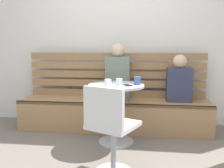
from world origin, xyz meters
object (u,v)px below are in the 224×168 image
Objects in this scene: cafe_table at (116,102)px; cup_ceramic_white at (108,82)px; booth_bench at (114,115)px; white_chair at (110,127)px; cup_glass_short at (119,82)px; cup_mug_blue at (137,81)px; person_adult at (118,75)px; person_child_left at (179,81)px; phone_on_table at (127,85)px.

cup_ceramic_white is (-0.10, -0.06, 0.26)m from cafe_table.
booth_bench is 3.18× the size of white_chair.
cup_mug_blue is (0.21, 0.08, 0.01)m from cup_glass_short.
white_chair is at bearing -105.09° from cup_mug_blue.
booth_bench is at bearing -157.22° from person_adult.
white_chair is at bearing -87.04° from person_adult.
cafe_table is 0.28m from cup_ceramic_white.
person_child_left is (0.82, 0.53, 0.21)m from cafe_table.
person_child_left reaches higher than booth_bench.
phone_on_table is (0.10, -0.02, -0.04)m from cup_glass_short.
booth_bench is 0.58m from person_adult.
phone_on_table is (0.18, -0.59, -0.06)m from person_adult.
person_child_left is (0.79, 1.33, 0.26)m from white_chair.
person_adult is 0.86m from person_child_left.
person_adult reaches higher than cafe_table.
cup_ceramic_white is (-0.14, -0.00, -0.01)m from cup_glass_short.
cafe_table is at bearing 127.52° from cup_glass_short.
booth_bench is 33.75× the size of cup_ceramic_white.
person_adult is at bearing 92.96° from white_chair.
person_child_left is 8.12× the size of cup_ceramic_white.
cup_glass_short reaches higher than cup_ceramic_white.
cup_mug_blue is at bearing -138.07° from person_child_left.
cup_glass_short is (0.01, 0.75, 0.32)m from white_chair.
person_adult reaches higher than phone_on_table.
cafe_table is 7.79× the size of cup_mug_blue.
person_child_left is (0.85, 0.00, -0.07)m from person_adult.
person_child_left reaches higher than phone_on_table.
cup_mug_blue reaches higher than cup_ceramic_white.
person_adult is at bearing 97.76° from cup_glass_short.
person_adult is at bearing 22.78° from booth_bench.
booth_bench is at bearing 95.52° from white_chair.
cup_mug_blue is 0.36m from cup_ceramic_white.
phone_on_table is at bearing -138.53° from person_child_left.
person_adult is 0.59m from cup_ceramic_white.
person_adult is 0.62m from phone_on_table.
white_chair reaches higher than cafe_table.
cup_mug_blue is at bearing 19.70° from cup_glass_short.
cafe_table is 0.81m from white_chair.
white_chair is 0.82m from cup_glass_short.
cup_glass_short is 1.00× the size of cup_ceramic_white.
cup_ceramic_white is 0.57× the size of phone_on_table.
person_child_left is at bearing 36.83° from cup_glass_short.
person_adult is (-0.07, 1.33, 0.34)m from white_chair.
person_child_left reaches higher than cup_ceramic_white.
white_chair is 1.57m from person_child_left.
cup_ceramic_white is at bearing 150.74° from phone_on_table.
booth_bench is 0.79m from cup_ceramic_white.
cup_glass_short reaches higher than cafe_table.
person_child_left is 6.84× the size of cup_mug_blue.
cup_ceramic_white is at bearing -148.25° from cafe_table.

